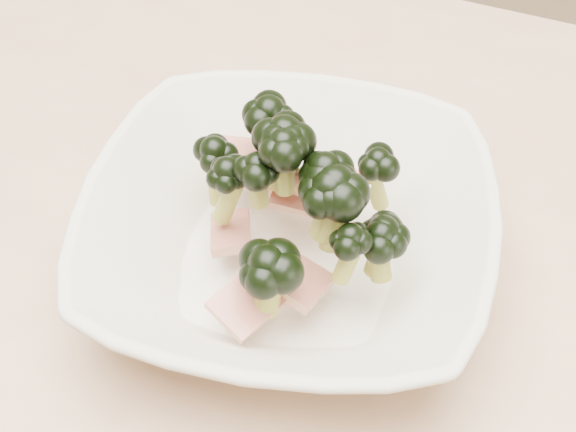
# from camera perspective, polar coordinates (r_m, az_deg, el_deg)

# --- Properties ---
(dining_table) EXTENTS (1.20, 0.80, 0.75)m
(dining_table) POSITION_cam_1_polar(r_m,az_deg,el_deg) (0.64, -7.25, -8.57)
(dining_table) COLOR tan
(dining_table) RESTS_ON ground
(broccoli_dish) EXTENTS (0.32, 0.32, 0.12)m
(broccoli_dish) POSITION_cam_1_polar(r_m,az_deg,el_deg) (0.53, 0.12, -0.82)
(broccoli_dish) COLOR beige
(broccoli_dish) RESTS_ON dining_table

